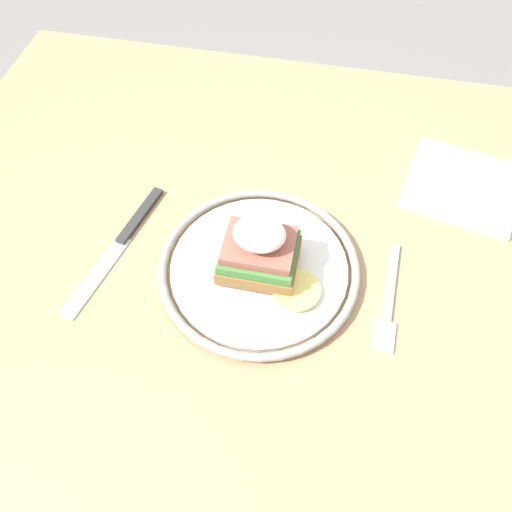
{
  "coord_description": "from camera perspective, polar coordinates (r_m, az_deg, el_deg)",
  "views": [
    {
      "loc": [
        -0.06,
        0.31,
        1.24
      ],
      "look_at": [
        0.0,
        0.0,
        0.78
      ],
      "focal_mm": 35.0,
      "sensor_mm": 36.0,
      "label": 1
    }
  ],
  "objects": [
    {
      "name": "plate",
      "position": [
        0.57,
        -0.0,
        -1.53
      ],
      "size": [
        0.23,
        0.23,
        0.02
      ],
      "color": "silver",
      "rests_on": "dining_table"
    },
    {
      "name": "dining_table",
      "position": [
        0.69,
        0.29,
        -7.17
      ],
      "size": [
        0.93,
        0.82,
        0.75
      ],
      "color": "tan",
      "rests_on": "ground_plane"
    },
    {
      "name": "sandwich",
      "position": [
        0.54,
        0.24,
        0.57
      ],
      "size": [
        0.12,
        0.09,
        0.07
      ],
      "color": "olive",
      "rests_on": "plate"
    },
    {
      "name": "fork",
      "position": [
        0.58,
        14.93,
        -5.01
      ],
      "size": [
        0.02,
        0.14,
        0.0
      ],
      "color": "silver",
      "rests_on": "dining_table"
    },
    {
      "name": "knife",
      "position": [
        0.63,
        -14.87,
        1.98
      ],
      "size": [
        0.06,
        0.2,
        0.01
      ],
      "color": "#2D2D2D",
      "rests_on": "dining_table"
    },
    {
      "name": "napkin",
      "position": [
        0.71,
        22.46,
        7.45
      ],
      "size": [
        0.16,
        0.16,
        0.01
      ],
      "primitive_type": "cube",
      "rotation": [
        0.0,
        0.0,
        -0.21
      ],
      "color": "silver",
      "rests_on": "dining_table"
    },
    {
      "name": "ground_plane",
      "position": [
        1.27,
        0.17,
        -20.06
      ],
      "size": [
        6.0,
        6.0,
        0.0
      ],
      "primitive_type": "plane",
      "color": "gray"
    }
  ]
}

